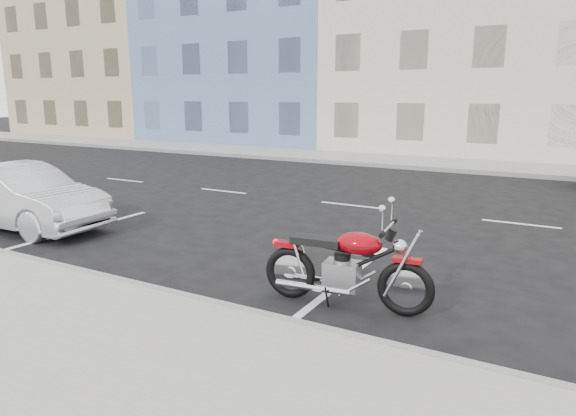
# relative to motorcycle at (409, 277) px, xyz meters

# --- Properties ---
(ground) EXTENTS (120.00, 120.00, 0.00)m
(ground) POSITION_rel_motorcycle_xyz_m (-1.20, 5.90, -0.53)
(ground) COLOR black
(ground) RESTS_ON ground
(sidewalk_far) EXTENTS (80.00, 3.40, 0.15)m
(sidewalk_far) POSITION_rel_motorcycle_xyz_m (-6.20, 14.60, -0.45)
(sidewalk_far) COLOR gray
(sidewalk_far) RESTS_ON ground
(curb_near) EXTENTS (80.00, 0.12, 0.16)m
(curb_near) POSITION_rel_motorcycle_xyz_m (-6.20, -1.10, -0.45)
(curb_near) COLOR gray
(curb_near) RESTS_ON ground
(curb_far) EXTENTS (80.00, 0.12, 0.16)m
(curb_far) POSITION_rel_motorcycle_xyz_m (-6.20, 12.90, -0.45)
(curb_far) COLOR gray
(curb_far) RESTS_ON ground
(bldg_far_west) EXTENTS (12.00, 12.00, 12.00)m
(bldg_far_west) POSITION_rel_motorcycle_xyz_m (-27.20, 22.20, 5.47)
(bldg_far_west) COLOR tan
(bldg_far_west) RESTS_ON ground
(bldg_blue) EXTENTS (12.00, 12.00, 13.00)m
(bldg_blue) POSITION_rel_motorcycle_xyz_m (-15.20, 22.20, 5.97)
(bldg_blue) COLOR slate
(bldg_blue) RESTS_ON ground
(bldg_cream) EXTENTS (12.00, 12.00, 11.50)m
(bldg_cream) POSITION_rel_motorcycle_xyz_m (-3.20, 22.20, 5.22)
(bldg_cream) COLOR beige
(bldg_cream) RESTS_ON ground
(motorcycle) EXTENTS (2.31, 0.76, 1.16)m
(motorcycle) POSITION_rel_motorcycle_xyz_m (0.00, 0.00, 0.00)
(motorcycle) COLOR black
(motorcycle) RESTS_ON ground
(sedan_silver) EXTENTS (4.12, 1.56, 1.34)m
(sedan_silver) POSITION_rel_motorcycle_xyz_m (-8.38, 0.38, 0.14)
(sedan_silver) COLOR #B7BABF
(sedan_silver) RESTS_ON ground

